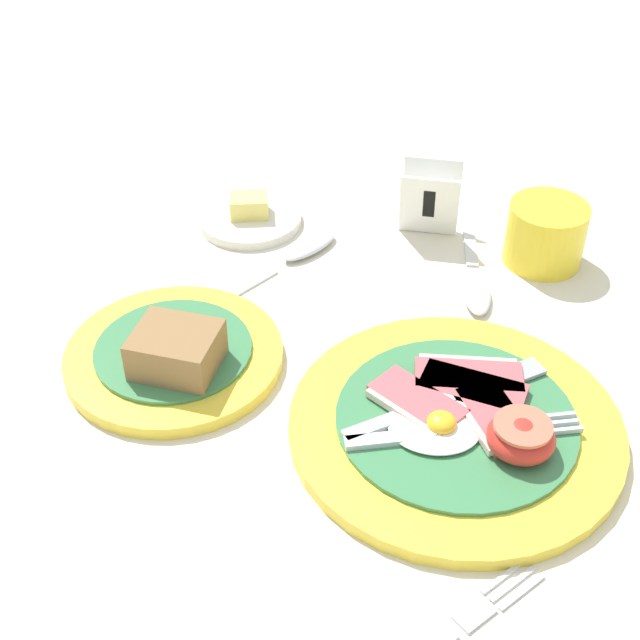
% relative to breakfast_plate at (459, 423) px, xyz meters
% --- Properties ---
extents(ground_plane, '(3.00, 3.00, 0.00)m').
position_rel_breakfast_plate_xyz_m(ground_plane, '(-0.10, -0.03, -0.01)').
color(ground_plane, beige).
extents(breakfast_plate, '(0.27, 0.27, 0.04)m').
position_rel_breakfast_plate_xyz_m(breakfast_plate, '(0.00, 0.00, 0.00)').
color(breakfast_plate, yellow).
rests_on(breakfast_plate, ground_plane).
extents(bread_plate, '(0.19, 0.19, 0.05)m').
position_rel_breakfast_plate_xyz_m(bread_plate, '(-0.24, 0.05, 0.00)').
color(bread_plate, yellow).
rests_on(bread_plate, ground_plane).
extents(sugar_cup, '(0.08, 0.08, 0.06)m').
position_rel_breakfast_plate_xyz_m(sugar_cup, '(0.08, 0.25, 0.02)').
color(sugar_cup, yellow).
rests_on(sugar_cup, ground_plane).
extents(butter_dish, '(0.11, 0.11, 0.03)m').
position_rel_breakfast_plate_xyz_m(butter_dish, '(-0.22, 0.28, -0.00)').
color(butter_dish, silver).
rests_on(butter_dish, ground_plane).
extents(number_card, '(0.06, 0.05, 0.07)m').
position_rel_breakfast_plate_xyz_m(number_card, '(-0.03, 0.29, 0.03)').
color(number_card, white).
rests_on(number_card, ground_plane).
extents(teaspoon_by_saucer, '(0.03, 0.19, 0.01)m').
position_rel_breakfast_plate_xyz_m(teaspoon_by_saucer, '(0.01, 0.21, -0.01)').
color(teaspoon_by_saucer, silver).
rests_on(teaspoon_by_saucer, ground_plane).
extents(teaspoon_near_cup, '(0.13, 0.17, 0.01)m').
position_rel_breakfast_plate_xyz_m(teaspoon_near_cup, '(-0.17, 0.22, -0.01)').
color(teaspoon_near_cup, silver).
rests_on(teaspoon_near_cup, ground_plane).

